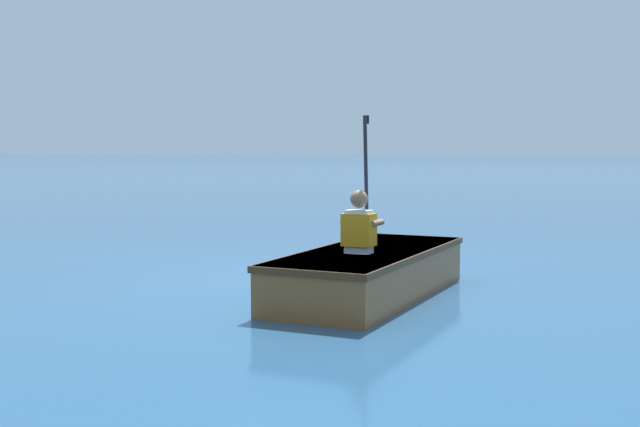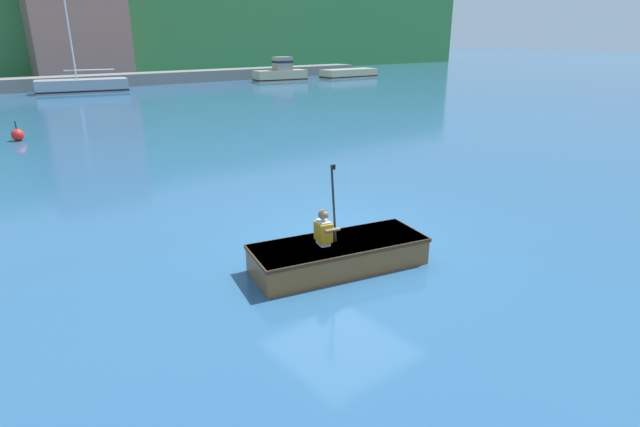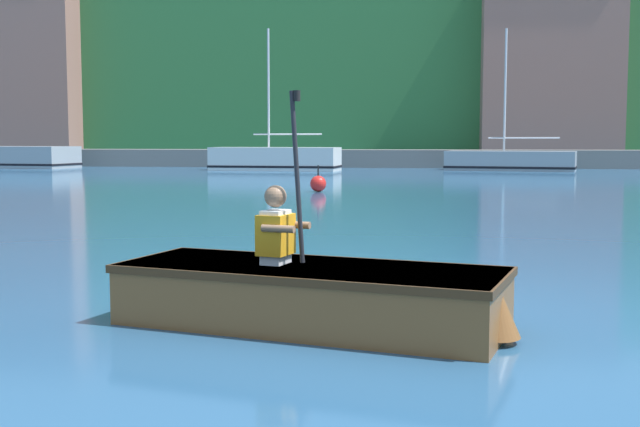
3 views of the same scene
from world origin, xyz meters
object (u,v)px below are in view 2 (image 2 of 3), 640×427
(person_paddler, at_px, (324,228))
(moored_boat_dock_west_end, at_px, (82,86))
(moored_boat_dock_east_inner, at_px, (349,74))
(rowboat_foreground, at_px, (341,252))
(channel_buoy, at_px, (18,135))
(moored_boat_dock_west_inner, at_px, (281,73))

(person_paddler, bearing_deg, moored_boat_dock_west_end, 81.90)
(moored_boat_dock_west_end, bearing_deg, moored_boat_dock_east_inner, -3.74)
(moored_boat_dock_west_end, relative_size, moored_boat_dock_east_inner, 1.14)
(rowboat_foreground, bearing_deg, channel_buoy, 98.38)
(moored_boat_dock_west_end, relative_size, rowboat_foreground, 2.08)
(moored_boat_dock_east_inner, distance_m, channel_buoy, 33.12)
(moored_boat_dock_west_end, bearing_deg, channel_buoy, -111.71)
(moored_boat_dock_west_inner, relative_size, person_paddler, 3.63)
(moored_boat_dock_west_end, bearing_deg, rowboat_foreground, -97.53)
(moored_boat_dock_east_inner, height_order, person_paddler, person_paddler)
(moored_boat_dock_west_end, height_order, channel_buoy, moored_boat_dock_west_end)
(moored_boat_dock_east_inner, xyz_separation_m, person_paddler, (-27.64, -30.29, 0.37))
(moored_boat_dock_west_end, distance_m, rowboat_foreground, 32.15)
(person_paddler, bearing_deg, moored_boat_dock_east_inner, 47.62)
(moored_boat_dock_west_end, xyz_separation_m, person_paddler, (-4.53, -31.80, 0.30))
(moored_boat_dock_west_end, height_order, moored_boat_dock_east_inner, moored_boat_dock_west_end)
(person_paddler, xyz_separation_m, channel_buoy, (-1.98, 15.46, -0.51))
(person_paddler, bearing_deg, channel_buoy, 97.28)
(moored_boat_dock_west_inner, relative_size, moored_boat_dock_east_inner, 0.84)
(moored_boat_dock_west_inner, distance_m, rowboat_foreground, 37.05)
(moored_boat_dock_east_inner, xyz_separation_m, rowboat_foreground, (-27.32, -30.36, -0.10))
(moored_boat_dock_west_inner, height_order, rowboat_foreground, moored_boat_dock_west_inner)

